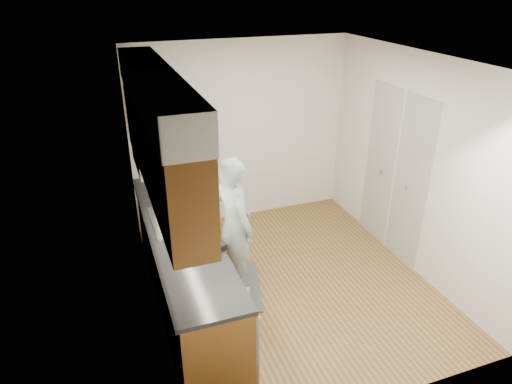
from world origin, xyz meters
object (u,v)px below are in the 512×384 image
(soap_bottle_a, at_px, (163,194))
(soap_bottle_c, at_px, (171,179))
(soap_bottle_b, at_px, (182,189))
(person, at_px, (234,217))
(soda_can, at_px, (190,198))
(dish_rack, at_px, (202,246))
(steel_can, at_px, (180,191))

(soap_bottle_a, distance_m, soap_bottle_c, 0.46)
(soap_bottle_b, xyz_separation_m, soap_bottle_c, (-0.07, 0.30, 0.01))
(person, distance_m, soap_bottle_c, 1.05)
(person, height_order, soda_can, person)
(soap_bottle_a, xyz_separation_m, dish_rack, (0.18, -1.02, -0.09))
(soda_can, distance_m, dish_rack, 0.97)
(soap_bottle_c, xyz_separation_m, dish_rack, (0.02, -1.45, -0.07))
(person, xyz_separation_m, steel_can, (-0.44, 0.64, 0.10))
(person, distance_m, dish_rack, 0.72)
(person, bearing_deg, soap_bottle_b, 19.92)
(soap_bottle_a, bearing_deg, dish_rack, -80.06)
(soda_can, distance_m, steel_can, 0.23)
(soap_bottle_a, height_order, soda_can, soap_bottle_a)
(soap_bottle_a, xyz_separation_m, soap_bottle_b, (0.23, 0.14, -0.04))
(person, distance_m, soap_bottle_b, 0.76)
(soap_bottle_b, bearing_deg, steel_can, 124.71)
(soap_bottle_b, height_order, dish_rack, soap_bottle_b)
(dish_rack, bearing_deg, person, 31.78)
(person, bearing_deg, soda_can, 26.64)
(soda_can, bearing_deg, soap_bottle_b, 105.44)
(person, bearing_deg, soap_bottle_c, 13.78)
(soda_can, height_order, steel_can, steel_can)
(soda_can, xyz_separation_m, steel_can, (-0.07, 0.22, 0.00))
(soap_bottle_c, distance_m, soda_can, 0.51)
(soap_bottle_c, bearing_deg, soap_bottle_a, -110.14)
(steel_can, distance_m, dish_rack, 1.18)
(soap_bottle_b, distance_m, dish_rack, 1.16)
(soap_bottle_c, height_order, dish_rack, soap_bottle_c)
(soap_bottle_b, bearing_deg, person, -55.25)
(soap_bottle_b, xyz_separation_m, soda_can, (0.05, -0.19, -0.03))
(dish_rack, bearing_deg, soap_bottle_b, 70.86)
(person, bearing_deg, steel_can, 19.92)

